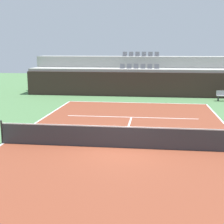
{
  "coord_description": "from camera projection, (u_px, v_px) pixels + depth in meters",
  "views": [
    {
      "loc": [
        1.32,
        -13.57,
        4.32
      ],
      "look_at": [
        -0.68,
        2.0,
        1.2
      ],
      "focal_mm": 51.99,
      "sensor_mm": 36.0,
      "label": 1
    }
  ],
  "objects": [
    {
      "name": "baseline_far",
      "position": [
        136.0,
        103.0,
        25.83
      ],
      "size": [
        11.0,
        0.1,
        0.0
      ],
      "primitive_type": "cube",
      "color": "white",
      "rests_on": "court_surface"
    },
    {
      "name": "tennis_net",
      "position": [
        122.0,
        137.0,
        14.11
      ],
      "size": [
        11.08,
        0.08,
        1.07
      ],
      "color": "black",
      "rests_on": "court_surface"
    },
    {
      "name": "seating_row_upper",
      "position": [
        141.0,
        55.0,
        32.21
      ],
      "size": [
        3.63,
        0.44,
        0.44
      ],
      "color": "slate",
      "rests_on": "stands_tier_upper"
    },
    {
      "name": "court_surface",
      "position": [
        121.0,
        148.0,
        14.21
      ],
      "size": [
        11.0,
        24.0,
        0.01
      ],
      "primitive_type": "cube",
      "color": "brown",
      "rests_on": "ground_plane"
    },
    {
      "name": "centre_service_line",
      "position": [
        127.0,
        130.0,
        17.32
      ],
      "size": [
        0.1,
        6.4,
        0.0
      ],
      "primitive_type": "cube",
      "color": "white",
      "rests_on": "court_surface"
    },
    {
      "name": "service_line_far",
      "position": [
        131.0,
        117.0,
        20.43
      ],
      "size": [
        8.26,
        0.1,
        0.0
      ],
      "primitive_type": "cube",
      "color": "white",
      "rests_on": "court_surface"
    },
    {
      "name": "ground_plane",
      "position": [
        121.0,
        148.0,
        14.21
      ],
      "size": [
        80.0,
        80.0,
        0.0
      ],
      "primitive_type": "plane",
      "color": "#477042"
    },
    {
      "name": "back_wall",
      "position": [
        138.0,
        84.0,
        28.96
      ],
      "size": [
        20.57,
        0.3,
        2.17
      ],
      "primitive_type": "cube",
      "color": "#33231E",
      "rests_on": "ground_plane"
    },
    {
      "name": "seating_row_lower",
      "position": [
        139.0,
        67.0,
        30.08
      ],
      "size": [
        3.63,
        0.44,
        0.44
      ],
      "color": "slate",
      "rests_on": "stands_tier_lower"
    },
    {
      "name": "stands_tier_lower",
      "position": [
        139.0,
        82.0,
        30.25
      ],
      "size": [
        20.57,
        2.4,
        2.42
      ],
      "primitive_type": "cube",
      "color": "#9E9E99",
      "rests_on": "ground_plane"
    },
    {
      "name": "sideline_left",
      "position": [
        4.0,
        143.0,
        14.88
      ],
      "size": [
        0.1,
        24.0,
        0.0
      ],
      "primitive_type": "cube",
      "color": "white",
      "rests_on": "court_surface"
    },
    {
      "name": "stands_tier_upper",
      "position": [
        140.0,
        74.0,
        32.48
      ],
      "size": [
        20.57,
        2.4,
        3.48
      ],
      "primitive_type": "cube",
      "color": "#9E9E99",
      "rests_on": "ground_plane"
    }
  ]
}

